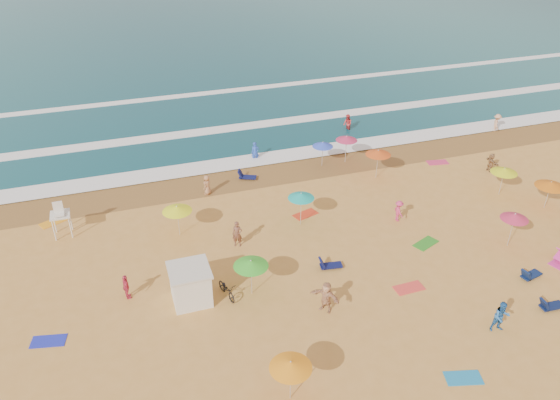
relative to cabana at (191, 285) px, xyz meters
name	(u,v)px	position (x,y,z in m)	size (l,w,h in m)	color
ground	(302,273)	(6.56, 0.28, -1.00)	(220.00, 220.00, 0.00)	gold
ocean	(144,3)	(6.56, 84.28, -1.00)	(220.00, 140.00, 0.18)	#0C4756
wet_sand	(246,177)	(6.56, 12.78, -0.99)	(220.00, 220.00, 0.00)	olive
surf_foam	(220,133)	(6.56, 21.60, -0.90)	(200.00, 18.70, 0.05)	white
cabana	(191,285)	(0.00, 0.00, 0.00)	(2.00, 2.00, 2.00)	white
cabana_roof	(189,270)	(0.00, 0.00, 1.06)	(2.20, 2.20, 0.12)	silver
bicycle	(227,289)	(1.90, -0.30, -0.52)	(0.64, 1.82, 0.96)	black
lifeguard_stand	(62,221)	(-6.70, 8.89, 0.05)	(1.20, 1.20, 2.10)	white
beach_umbrellas	(368,226)	(10.90, 0.74, 1.10)	(59.74, 25.30, 0.78)	#129384
loungers	(450,278)	(14.43, -3.01, -0.83)	(42.92, 25.51, 0.34)	#0F134D
towels	(319,290)	(6.92, -1.49, -0.98)	(47.81, 22.58, 0.03)	red
beachgoers	(310,219)	(8.65, 4.49, -0.21)	(50.78, 27.49, 2.09)	#E2A276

